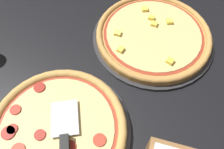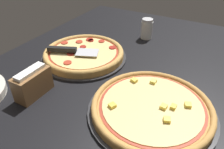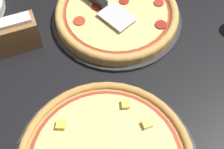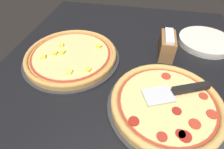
{
  "view_description": "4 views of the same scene",
  "coord_description": "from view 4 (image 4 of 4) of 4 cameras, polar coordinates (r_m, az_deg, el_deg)",
  "views": [
    {
      "loc": [
        15.39,
        -30.42,
        59.13
      ],
      "look_at": [
        6.0,
        3.35,
        3.0
      ],
      "focal_mm": 35.0,
      "sensor_mm": 36.0,
      "label": 1
    },
    {
      "loc": [
        67.73,
        37.8,
        51.07
      ],
      "look_at": [
        6.0,
        3.35,
        3.0
      ],
      "focal_mm": 35.0,
      "sensor_mm": 36.0,
      "label": 2
    },
    {
      "loc": [
        21.78,
        44.18,
        70.33
      ],
      "look_at": [
        6.0,
        3.35,
        3.0
      ],
      "focal_mm": 50.0,
      "sensor_mm": 36.0,
      "label": 3
    },
    {
      "loc": [
        -41.02,
        -6.06,
        49.12
      ],
      "look_at": [
        6.0,
        3.35,
        3.0
      ],
      "focal_mm": 28.0,
      "sensor_mm": 36.0,
      "label": 4
    }
  ],
  "objects": [
    {
      "name": "serving_spatula",
      "position": [
        0.63,
        22.43,
        -4.54
      ],
      "size": [
        13.4,
        23.0,
        2.0
      ],
      "color": "silver",
      "rests_on": "pizza_front"
    },
    {
      "name": "pizza_back",
      "position": [
        0.79,
        -13.16,
        6.28
      ],
      "size": [
        39.68,
        39.68,
        3.27
      ],
      "color": "#C68E47",
      "rests_on": "pizza_pan_back"
    },
    {
      "name": "pizza_pan_front",
      "position": [
        0.62,
        16.86,
        -10.0
      ],
      "size": [
        39.04,
        39.04,
        1.0
      ],
      "primitive_type": "cylinder",
      "color": "#2D2D30",
      "rests_on": "ground_plane"
    },
    {
      "name": "plate_stack",
      "position": [
        0.99,
        28.17,
        9.56
      ],
      "size": [
        25.55,
        25.55,
        2.8
      ],
      "color": "silver",
      "rests_on": "ground_plane"
    },
    {
      "name": "napkin_holder",
      "position": [
        0.82,
        17.5,
        9.06
      ],
      "size": [
        13.66,
        6.18,
        10.5
      ],
      "color": "olive",
      "rests_on": "ground_plane"
    },
    {
      "name": "ground_plane",
      "position": [
        0.66,
        1.85,
        -6.99
      ],
      "size": [
        154.19,
        106.97,
        3.6
      ],
      "primitive_type": "cube",
      "color": "black"
    },
    {
      "name": "pizza_pan_back",
      "position": [
        0.8,
        -12.94,
        5.19
      ],
      "size": [
        42.21,
        42.21,
        1.0
      ],
      "primitive_type": "cylinder",
      "color": "#2D2D30",
      "rests_on": "ground_plane"
    },
    {
      "name": "pizza_front",
      "position": [
        0.61,
        17.31,
        -8.77
      ],
      "size": [
        36.7,
        36.7,
        3.38
      ],
      "color": "tan",
      "rests_on": "pizza_pan_front"
    }
  ]
}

